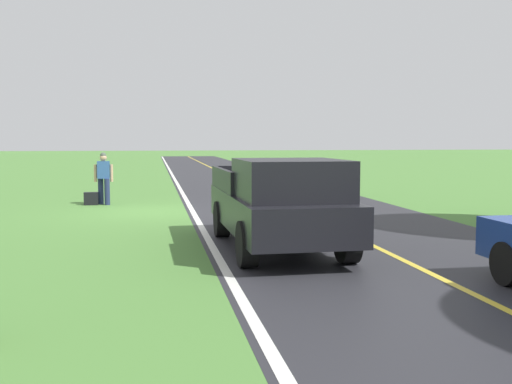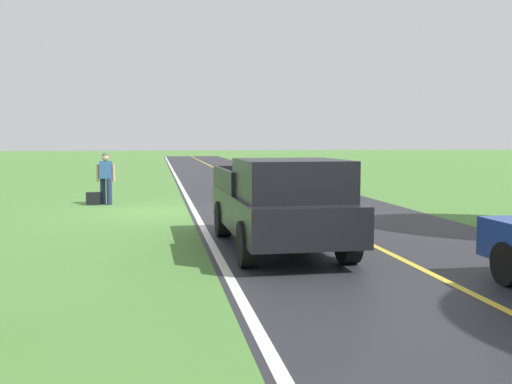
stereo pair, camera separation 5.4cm
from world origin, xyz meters
name	(u,v)px [view 1 (the left image)]	position (x,y,z in m)	size (l,w,h in m)	color
ground_plane	(152,212)	(0.00, 0.00, 0.00)	(200.00, 200.00, 0.00)	#4C7F38
road_surface	(296,209)	(-4.48, 0.00, 0.00)	(6.90, 120.00, 0.00)	#28282D
lane_edge_line	(192,211)	(-1.21, 0.00, 0.01)	(0.16, 117.60, 0.00)	silver
lane_centre_line	(296,209)	(-4.48, 0.00, 0.01)	(0.14, 117.60, 0.00)	gold
hitchhiker_walking	(104,175)	(1.59, -2.32, 0.98)	(0.62, 0.51, 1.75)	navy
suitcase_carried	(91,199)	(2.01, -2.24, 0.22)	(0.20, 0.46, 0.43)	black
pickup_truck_passing	(280,202)	(-2.48, 6.81, 0.97)	(2.17, 5.44, 1.82)	black
sedan_near_oncoming	(314,176)	(-6.26, -4.45, 0.75)	(2.01, 4.44, 1.41)	#B2B7C1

